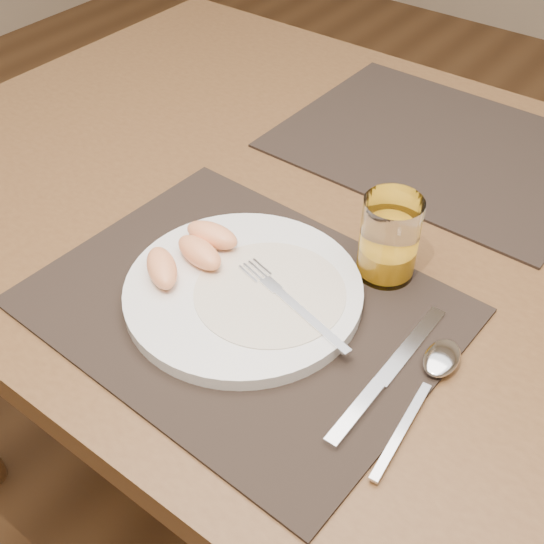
{
  "coord_description": "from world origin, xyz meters",
  "views": [
    {
      "loc": [
        0.33,
        -0.63,
        1.3
      ],
      "look_at": [
        -0.02,
        -0.17,
        0.77
      ],
      "focal_mm": 45.0,
      "sensor_mm": 36.0,
      "label": 1
    }
  ],
  "objects": [
    {
      "name": "spoon",
      "position": [
        0.19,
        -0.18,
        0.76
      ],
      "size": [
        0.04,
        0.19,
        0.01
      ],
      "color": "silver",
      "rests_on": "placemat_near"
    },
    {
      "name": "grapefruit_wedges",
      "position": [
        -0.11,
        -0.21,
        0.78
      ],
      "size": [
        0.09,
        0.13,
        0.03
      ],
      "color": "#FFA468",
      "rests_on": "plate"
    },
    {
      "name": "plate_dressing",
      "position": [
        -0.01,
        -0.2,
        0.77
      ],
      "size": [
        0.17,
        0.17,
        0.0
      ],
      "color": "white",
      "rests_on": "plate"
    },
    {
      "name": "plate",
      "position": [
        -0.04,
        -0.21,
        0.76
      ],
      "size": [
        0.27,
        0.27,
        0.02
      ],
      "primitive_type": "cylinder",
      "color": "white",
      "rests_on": "placemat_near"
    },
    {
      "name": "table",
      "position": [
        0.0,
        0.0,
        0.67
      ],
      "size": [
        1.4,
        0.9,
        0.75
      ],
      "color": "brown",
      "rests_on": "ground"
    },
    {
      "name": "placemat_far",
      "position": [
        -0.01,
        0.22,
        0.75
      ],
      "size": [
        0.45,
        0.36,
        0.0
      ],
      "primitive_type": "cube",
      "rotation": [
        0.0,
        0.0,
        -0.01
      ],
      "color": "black",
      "rests_on": "table"
    },
    {
      "name": "knife",
      "position": [
        0.15,
        -0.23,
        0.76
      ],
      "size": [
        0.02,
        0.22,
        0.01
      ],
      "color": "silver",
      "rests_on": "placemat_near"
    },
    {
      "name": "fork",
      "position": [
        0.01,
        -0.2,
        0.77
      ],
      "size": [
        0.17,
        0.06,
        0.0
      ],
      "color": "silver",
      "rests_on": "plate"
    },
    {
      "name": "juice_glass",
      "position": [
        0.07,
        -0.07,
        0.8
      ],
      "size": [
        0.07,
        0.07,
        0.1
      ],
      "color": "white",
      "rests_on": "placemat_near"
    },
    {
      "name": "ground",
      "position": [
        0.0,
        0.0,
        0.0
      ],
      "size": [
        5.0,
        5.0,
        0.0
      ],
      "primitive_type": "plane",
      "color": "#55361D",
      "rests_on": "ground"
    },
    {
      "name": "placemat_near",
      "position": [
        -0.03,
        -0.22,
        0.75
      ],
      "size": [
        0.46,
        0.37,
        0.0
      ],
      "primitive_type": "cube",
      "rotation": [
        0.0,
        0.0,
        -0.04
      ],
      "color": "black",
      "rests_on": "table"
    }
  ]
}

